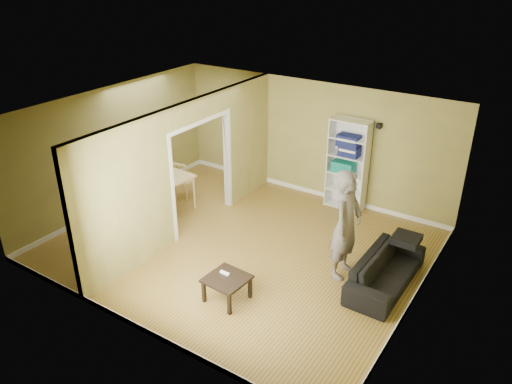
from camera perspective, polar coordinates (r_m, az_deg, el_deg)
room_shell at (r=8.89m, az=-1.78°, el=1.00°), size 6.50×6.50×6.50m
partition at (r=9.57m, az=-7.70°, el=2.64°), size 0.22×5.50×2.60m
wall_speaker at (r=10.29m, az=13.89°, el=7.35°), size 0.10×0.10×0.10m
sofa at (r=8.56m, az=14.71°, el=-8.21°), size 1.91×0.84×0.72m
person at (r=8.29m, az=10.35°, el=-2.69°), size 0.83×0.65×2.26m
bookshelf at (r=10.71m, az=10.54°, el=3.17°), size 0.83×0.36×1.97m
paper_box_teal at (r=10.72m, az=9.98°, el=2.87°), size 0.46×0.30×0.24m
paper_box_navy_b at (r=10.54m, az=10.63°, el=4.63°), size 0.42×0.27×0.22m
paper_box_navy_c at (r=10.47m, az=10.56°, el=5.91°), size 0.46×0.30×0.23m
coffee_table at (r=7.98m, az=-3.35°, el=-10.13°), size 0.62×0.62×0.42m
game_controller at (r=8.02m, az=-3.59°, el=-9.21°), size 0.17×0.04×0.03m
dining_table at (r=10.75m, az=-10.77°, el=1.64°), size 1.26×0.84×0.79m
chair_left at (r=11.36m, az=-13.69°, el=1.58°), size 0.53×0.53×1.01m
chair_near at (r=10.40m, az=-13.07°, el=-0.72°), size 0.51×0.51×1.00m
chair_far at (r=11.25m, az=-8.24°, el=1.46°), size 0.47×0.47×0.88m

